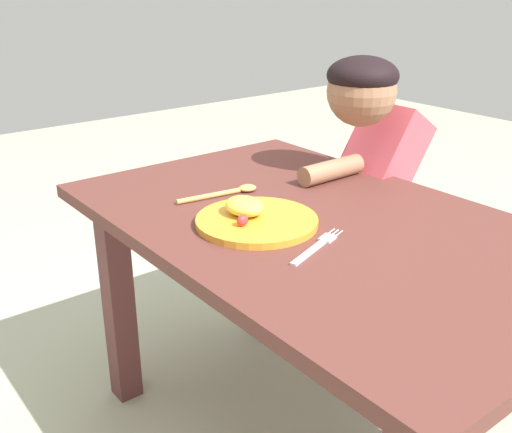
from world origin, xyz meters
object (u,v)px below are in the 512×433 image
object	(u,v)px
person	(376,192)
plate	(254,218)
fork	(317,246)
spoon	(229,192)

from	to	relation	value
person	plate	bearing A→B (deg)	101.77
plate	person	size ratio (longest dim) A/B	0.28
fork	person	world-z (taller)	person
plate	person	world-z (taller)	person
plate	fork	size ratio (longest dim) A/B	1.40
plate	spoon	distance (m)	0.20
spoon	person	size ratio (longest dim) A/B	0.23
plate	spoon	size ratio (longest dim) A/B	1.24
plate	fork	bearing A→B (deg)	7.84
fork	spoon	size ratio (longest dim) A/B	0.88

